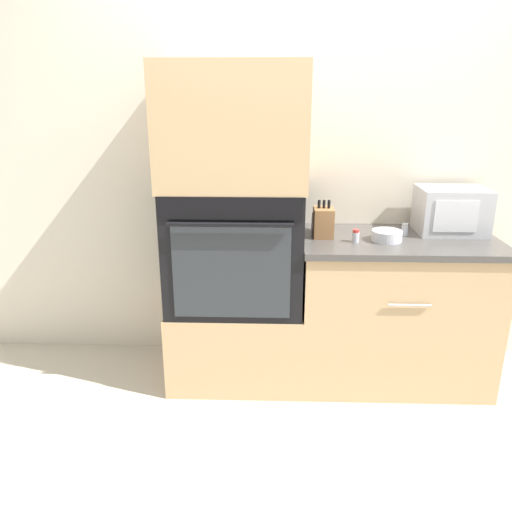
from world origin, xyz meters
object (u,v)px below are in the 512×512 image
(condiment_jar_mid, at_px, (316,222))
(microwave, at_px, (451,210))
(bowl, at_px, (387,236))
(wall_oven, at_px, (235,246))
(knife_block, at_px, (323,222))
(condiment_jar_near, at_px, (356,236))
(condiment_jar_far, at_px, (405,230))

(condiment_jar_mid, bearing_deg, microwave, -1.07)
(bowl, xyz_separation_m, condiment_jar_mid, (-0.37, 0.20, 0.02))
(wall_oven, relative_size, knife_block, 3.56)
(microwave, height_order, condiment_jar_near, microwave)
(knife_block, height_order, condiment_jar_far, knife_block)
(knife_block, relative_size, condiment_jar_near, 2.97)
(wall_oven, relative_size, condiment_jar_near, 10.56)
(condiment_jar_near, xyz_separation_m, condiment_jar_mid, (-0.19, 0.23, 0.02))
(bowl, height_order, condiment_jar_far, condiment_jar_far)
(condiment_jar_mid, relative_size, condiment_jar_far, 1.50)
(condiment_jar_near, height_order, condiment_jar_far, same)
(condiment_jar_near, bearing_deg, bowl, 9.96)
(condiment_jar_mid, bearing_deg, condiment_jar_near, -49.47)
(wall_oven, height_order, condiment_jar_far, wall_oven)
(condiment_jar_near, height_order, condiment_jar_mid, condiment_jar_mid)
(wall_oven, relative_size, bowl, 4.52)
(wall_oven, bearing_deg, knife_block, 1.85)
(wall_oven, relative_size, microwave, 1.96)
(wall_oven, distance_m, condiment_jar_near, 0.66)
(microwave, relative_size, condiment_jar_near, 5.37)
(wall_oven, bearing_deg, microwave, 5.88)
(bowl, relative_size, condiment_jar_far, 2.31)
(knife_block, distance_m, condiment_jar_mid, 0.13)
(knife_block, height_order, condiment_jar_near, knife_block)
(wall_oven, bearing_deg, condiment_jar_far, 2.74)
(knife_block, bearing_deg, microwave, 8.54)
(condiment_jar_mid, bearing_deg, bowl, -28.21)
(knife_block, distance_m, condiment_jar_far, 0.46)
(bowl, bearing_deg, condiment_jar_near, -170.04)
(condiment_jar_mid, bearing_deg, knife_block, -77.03)
(microwave, bearing_deg, wall_oven, -174.12)
(bowl, bearing_deg, condiment_jar_far, 40.19)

